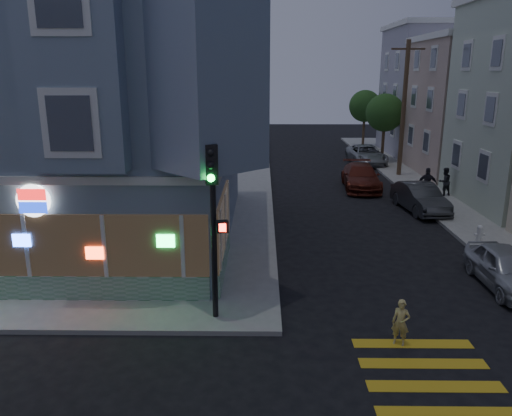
{
  "coord_description": "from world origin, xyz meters",
  "views": [
    {
      "loc": [
        2.43,
        -10.43,
        7.12
      ],
      "look_at": [
        2.22,
        5.99,
        2.61
      ],
      "focal_mm": 35.0,
      "sensor_mm": 36.0,
      "label": 1
    }
  ],
  "objects_px": {
    "utility_pole": "(404,107)",
    "parked_car_b": "(420,198)",
    "parked_car_a": "(506,268)",
    "parked_car_c": "(361,177)",
    "pedestrian_a": "(445,182)",
    "pedestrian_b": "(427,184)",
    "parked_car_d": "(366,155)",
    "street_tree_far": "(365,106)",
    "fire_hydrant": "(480,233)",
    "running_child": "(401,323)",
    "street_tree_near": "(385,113)",
    "traffic_signal": "(213,203)"
  },
  "relations": [
    {
      "from": "utility_pole",
      "to": "parked_car_b",
      "type": "bearing_deg",
      "value": -98.19
    },
    {
      "from": "parked_car_a",
      "to": "parked_car_c",
      "type": "relative_size",
      "value": 0.78
    },
    {
      "from": "pedestrian_a",
      "to": "pedestrian_b",
      "type": "distance_m",
      "value": 1.87
    },
    {
      "from": "pedestrian_b",
      "to": "parked_car_c",
      "type": "distance_m",
      "value": 4.6
    },
    {
      "from": "parked_car_d",
      "to": "street_tree_far",
      "type": "bearing_deg",
      "value": 77.88
    },
    {
      "from": "pedestrian_a",
      "to": "fire_hydrant",
      "type": "bearing_deg",
      "value": 61.05
    },
    {
      "from": "parked_car_d",
      "to": "running_child",
      "type": "bearing_deg",
      "value": -102.21
    },
    {
      "from": "parked_car_a",
      "to": "street_tree_far",
      "type": "bearing_deg",
      "value": 87.6
    },
    {
      "from": "running_child",
      "to": "parked_car_a",
      "type": "xyz_separation_m",
      "value": [
        4.56,
        3.75,
        0.05
      ]
    },
    {
      "from": "parked_car_b",
      "to": "street_tree_near",
      "type": "bearing_deg",
      "value": 77.15
    },
    {
      "from": "street_tree_near",
      "to": "parked_car_b",
      "type": "xyz_separation_m",
      "value": [
        -1.5,
        -15.03,
        -3.2
      ]
    },
    {
      "from": "street_tree_far",
      "to": "pedestrian_a",
      "type": "height_order",
      "value": "street_tree_far"
    },
    {
      "from": "utility_pole",
      "to": "parked_car_b",
      "type": "distance_m",
      "value": 9.99
    },
    {
      "from": "street_tree_near",
      "to": "fire_hydrant",
      "type": "distance_m",
      "value": 20.67
    },
    {
      "from": "parked_car_c",
      "to": "fire_hydrant",
      "type": "xyz_separation_m",
      "value": [
        2.99,
        -10.54,
        -0.21
      ]
    },
    {
      "from": "utility_pole",
      "to": "parked_car_d",
      "type": "height_order",
      "value": "utility_pole"
    },
    {
      "from": "street_tree_far",
      "to": "parked_car_d",
      "type": "relative_size",
      "value": 0.99
    },
    {
      "from": "street_tree_far",
      "to": "parked_car_d",
      "type": "height_order",
      "value": "street_tree_far"
    },
    {
      "from": "utility_pole",
      "to": "pedestrian_a",
      "type": "height_order",
      "value": "utility_pole"
    },
    {
      "from": "pedestrian_b",
      "to": "utility_pole",
      "type": "bearing_deg",
      "value": -80.44
    },
    {
      "from": "street_tree_far",
      "to": "traffic_signal",
      "type": "xyz_separation_m",
      "value": [
        -11.11,
        -35.23,
        -0.31
      ]
    },
    {
      "from": "pedestrian_b",
      "to": "pedestrian_a",
      "type": "bearing_deg",
      "value": -125.94
    },
    {
      "from": "pedestrian_a",
      "to": "parked_car_c",
      "type": "distance_m",
      "value": 4.94
    },
    {
      "from": "parked_car_d",
      "to": "fire_hydrant",
      "type": "distance_m",
      "value": 19.32
    },
    {
      "from": "street_tree_far",
      "to": "parked_car_a",
      "type": "xyz_separation_m",
      "value": [
        -1.5,
        -32.62,
        -3.24
      ]
    },
    {
      "from": "street_tree_far",
      "to": "parked_car_a",
      "type": "distance_m",
      "value": 32.82
    },
    {
      "from": "parked_car_b",
      "to": "parked_car_c",
      "type": "relative_size",
      "value": 0.86
    },
    {
      "from": "parked_car_c",
      "to": "pedestrian_a",
      "type": "bearing_deg",
      "value": -23.26
    },
    {
      "from": "parked_car_c",
      "to": "running_child",
      "type": "bearing_deg",
      "value": -93.89
    },
    {
      "from": "street_tree_far",
      "to": "fire_hydrant",
      "type": "xyz_separation_m",
      "value": [
        -0.61,
        -28.38,
        -3.39
      ]
    },
    {
      "from": "parked_car_b",
      "to": "fire_hydrant",
      "type": "height_order",
      "value": "parked_car_b"
    },
    {
      "from": "utility_pole",
      "to": "pedestrian_b",
      "type": "relative_size",
      "value": 4.88
    },
    {
      "from": "running_child",
      "to": "pedestrian_a",
      "type": "distance_m",
      "value": 17.69
    },
    {
      "from": "pedestrian_b",
      "to": "traffic_signal",
      "type": "height_order",
      "value": "traffic_signal"
    },
    {
      "from": "street_tree_far",
      "to": "parked_car_a",
      "type": "height_order",
      "value": "street_tree_far"
    },
    {
      "from": "parked_car_d",
      "to": "fire_hydrant",
      "type": "xyz_separation_m",
      "value": [
        0.89,
        -19.3,
        -0.19
      ]
    },
    {
      "from": "street_tree_far",
      "to": "pedestrian_a",
      "type": "xyz_separation_m",
      "value": [
        0.8,
        -20.07,
        -2.97
      ]
    },
    {
      "from": "running_child",
      "to": "traffic_signal",
      "type": "height_order",
      "value": "traffic_signal"
    },
    {
      "from": "street_tree_far",
      "to": "traffic_signal",
      "type": "height_order",
      "value": "street_tree_far"
    },
    {
      "from": "running_child",
      "to": "fire_hydrant",
      "type": "height_order",
      "value": "running_child"
    },
    {
      "from": "parked_car_a",
      "to": "fire_hydrant",
      "type": "bearing_deg",
      "value": 78.36
    },
    {
      "from": "parked_car_c",
      "to": "fire_hydrant",
      "type": "distance_m",
      "value": 10.96
    },
    {
      "from": "utility_pole",
      "to": "running_child",
      "type": "relative_size",
      "value": 6.98
    },
    {
      "from": "parked_car_d",
      "to": "pedestrian_b",
      "type": "bearing_deg",
      "value": -88.51
    },
    {
      "from": "pedestrian_b",
      "to": "parked_car_d",
      "type": "distance_m",
      "value": 12.26
    },
    {
      "from": "street_tree_near",
      "to": "street_tree_far",
      "type": "relative_size",
      "value": 1.0
    },
    {
      "from": "pedestrian_a",
      "to": "parked_car_d",
      "type": "xyz_separation_m",
      "value": [
        -2.3,
        10.99,
        -0.22
      ]
    },
    {
      "from": "parked_car_b",
      "to": "fire_hydrant",
      "type": "bearing_deg",
      "value": -87.67
    },
    {
      "from": "running_child",
      "to": "parked_car_a",
      "type": "relative_size",
      "value": 0.32
    },
    {
      "from": "pedestrian_b",
      "to": "parked_car_d",
      "type": "height_order",
      "value": "pedestrian_b"
    }
  ]
}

